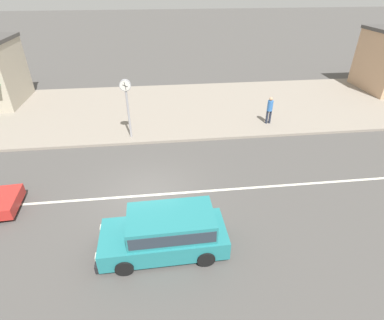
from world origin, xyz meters
The scene contains 6 objects.
ground_plane centered at (0.00, 0.00, 0.00)m, with size 160.00×160.00×0.00m, color #4C4947.
lane_centre_stripe centered at (0.00, 0.00, 0.00)m, with size 50.40×0.14×0.01m, color silver.
kerb_strip centered at (0.00, 9.68, 0.07)m, with size 68.00×10.00×0.15m, color gray.
minivan_teal_1 centered at (0.72, -3.08, 0.84)m, with size 4.39×1.99×1.56m.
street_clock centered at (-1.00, 5.39, 2.64)m, with size 0.61×0.22×3.38m.
pedestrian_mid_kerb centered at (7.52, 6.29, 1.16)m, with size 0.34×0.34×1.72m.
Camera 1 is at (0.71, -10.43, 8.25)m, focal length 28.00 mm.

